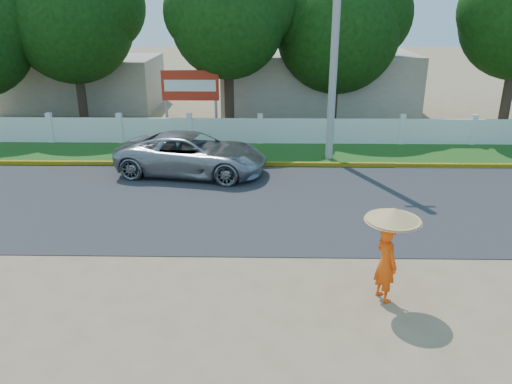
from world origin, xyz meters
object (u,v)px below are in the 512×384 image
at_px(billboard, 190,89).
at_px(utility_pole, 335,38).
at_px(monk_with_parasol, 389,241).
at_px(vehicle, 192,154).

bearing_deg(billboard, utility_pole, -29.45).
relative_size(utility_pole, monk_with_parasol, 4.45).
bearing_deg(monk_with_parasol, billboard, 113.86).
height_order(utility_pole, vehicle, utility_pole).
xyz_separation_m(vehicle, monk_with_parasol, (5.02, -7.87, 0.60)).
bearing_deg(monk_with_parasol, vehicle, 122.54).
bearing_deg(utility_pole, billboard, 150.55).
distance_m(utility_pole, billboard, 7.02).
distance_m(utility_pole, vehicle, 6.56).
bearing_deg(billboard, monk_with_parasol, -66.14).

